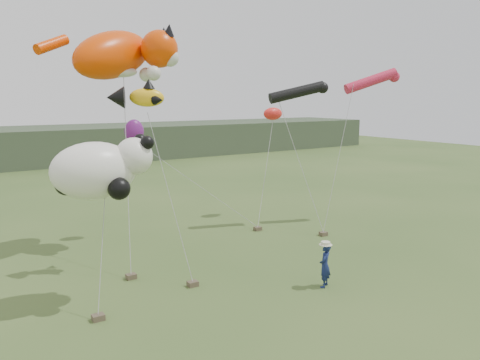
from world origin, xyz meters
name	(u,v)px	position (x,y,z in m)	size (l,w,h in m)	color
ground	(307,294)	(0.00, 0.00, 0.00)	(120.00, 120.00, 0.00)	#385123
headland	(23,147)	(-3.11, 44.69, 1.92)	(90.00, 13.00, 4.00)	#2D3D28
festival_attendant	(325,265)	(1.02, 0.14, 0.88)	(0.64, 0.42, 1.76)	#141F4C
sandbag_anchors	(215,262)	(-1.31, 4.76, 0.10)	(13.56, 6.22, 0.21)	brown
cat_kite	(123,54)	(-3.53, 9.39, 9.42)	(6.30, 4.31, 3.20)	#E63E01
fish_kite	(136,97)	(-4.28, 6.04, 7.43)	(2.53, 1.67, 1.22)	yellow
tube_kites	(338,86)	(8.49, 7.29, 8.07)	(7.77, 3.21, 2.10)	black
panda_kite	(101,169)	(-6.61, 3.48, 4.94)	(3.53, 2.29, 2.20)	white
misc_kites	(206,122)	(1.65, 10.74, 6.02)	(10.22, 0.78, 1.77)	red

